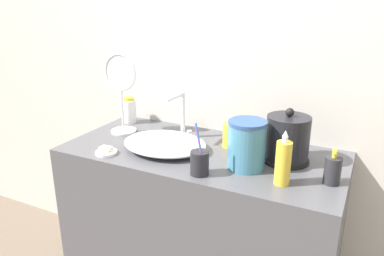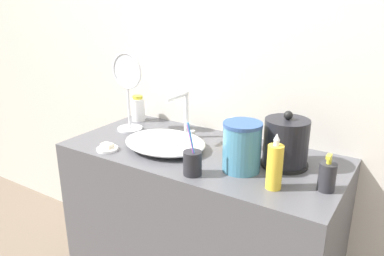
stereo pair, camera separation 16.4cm
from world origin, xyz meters
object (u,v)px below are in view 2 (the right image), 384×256
object	(u,v)px
lotion_bottle	(232,136)
mouthwash_bottle	(138,109)
faucet	(185,113)
vanity_mirror	(128,87)
electric_kettle	(286,144)
shampoo_bottle	(275,166)
toothbrush_cup	(192,162)
water_pitcher	(242,147)
hand_cream_bottle	(327,176)

from	to	relation	value
lotion_bottle	mouthwash_bottle	xyz separation A→B (m)	(-0.62, 0.09, 0.01)
faucet	vanity_mirror	world-z (taller)	vanity_mirror
electric_kettle	lotion_bottle	distance (m)	0.27
electric_kettle	shampoo_bottle	size ratio (longest dim) A/B	1.11
electric_kettle	vanity_mirror	xyz separation A→B (m)	(-0.82, -0.00, 0.13)
toothbrush_cup	vanity_mirror	size ratio (longest dim) A/B	0.54
lotion_bottle	water_pitcher	size ratio (longest dim) A/B	0.75
lotion_bottle	toothbrush_cup	bearing A→B (deg)	-90.98
electric_kettle	mouthwash_bottle	distance (m)	0.89
toothbrush_cup	mouthwash_bottle	bearing A→B (deg)	146.30
lotion_bottle	hand_cream_bottle	distance (m)	0.49
hand_cream_bottle	vanity_mirror	world-z (taller)	vanity_mirror
mouthwash_bottle	vanity_mirror	bearing A→B (deg)	-65.86
shampoo_bottle	hand_cream_bottle	size ratio (longest dim) A/B	1.50
lotion_bottle	water_pitcher	world-z (taller)	water_pitcher
hand_cream_bottle	vanity_mirror	xyz separation A→B (m)	(-1.01, 0.12, 0.17)
lotion_bottle	mouthwash_bottle	size ratio (longest dim) A/B	1.05
electric_kettle	hand_cream_bottle	world-z (taller)	electric_kettle
toothbrush_cup	faucet	bearing A→B (deg)	127.91
mouthwash_bottle	water_pitcher	xyz separation A→B (m)	(0.75, -0.27, 0.03)
faucet	electric_kettle	xyz separation A→B (m)	(0.51, -0.04, -0.04)
faucet	water_pitcher	world-z (taller)	faucet
water_pitcher	electric_kettle	bearing A→B (deg)	46.26
mouthwash_bottle	shampoo_bottle	bearing A→B (deg)	-20.84
faucet	shampoo_bottle	distance (m)	0.60
faucet	hand_cream_bottle	bearing A→B (deg)	-13.12
vanity_mirror	water_pitcher	size ratio (longest dim) A/B	2.02
hand_cream_bottle	water_pitcher	xyz separation A→B (m)	(-0.32, -0.01, 0.04)
mouthwash_bottle	lotion_bottle	bearing A→B (deg)	-8.43
toothbrush_cup	vanity_mirror	bearing A→B (deg)	154.18
electric_kettle	mouthwash_bottle	xyz separation A→B (m)	(-0.88, 0.14, -0.02)
electric_kettle	lotion_bottle	bearing A→B (deg)	169.67
toothbrush_cup	mouthwash_bottle	distance (m)	0.74
toothbrush_cup	lotion_bottle	xyz separation A→B (m)	(0.01, 0.32, 0.01)
electric_kettle	water_pitcher	xyz separation A→B (m)	(-0.13, -0.13, 0.01)
faucet	electric_kettle	bearing A→B (deg)	-4.40
shampoo_bottle	vanity_mirror	distance (m)	0.88
vanity_mirror	faucet	bearing A→B (deg)	7.96
lotion_bottle	hand_cream_bottle	size ratio (longest dim) A/B	1.07
faucet	electric_kettle	world-z (taller)	electric_kettle
toothbrush_cup	shampoo_bottle	size ratio (longest dim) A/B	1.03
hand_cream_bottle	vanity_mirror	size ratio (longest dim) A/B	0.35
vanity_mirror	water_pitcher	xyz separation A→B (m)	(0.69, -0.13, -0.13)
faucet	hand_cream_bottle	world-z (taller)	faucet
faucet	toothbrush_cup	size ratio (longest dim) A/B	1.06
faucet	mouthwash_bottle	distance (m)	0.39
toothbrush_cup	lotion_bottle	bearing A→B (deg)	89.02
shampoo_bottle	toothbrush_cup	bearing A→B (deg)	-168.40
mouthwash_bottle	hand_cream_bottle	size ratio (longest dim) A/B	1.02
water_pitcher	faucet	bearing A→B (deg)	155.46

